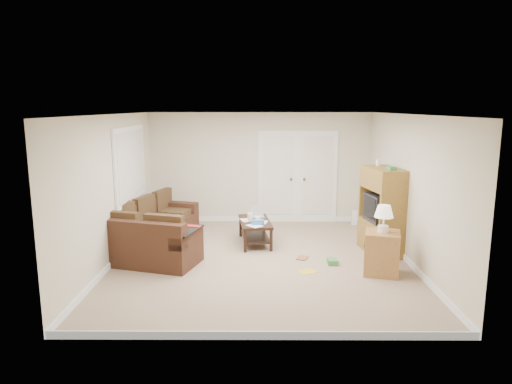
{
  "coord_description": "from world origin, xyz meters",
  "views": [
    {
      "loc": [
        -0.05,
        -7.56,
        2.63
      ],
      "look_at": [
        -0.09,
        0.56,
        1.1
      ],
      "focal_mm": 32.0,
      "sensor_mm": 36.0,
      "label": 1
    }
  ],
  "objects_px": {
    "coffee_table": "(255,231)",
    "side_cabinet": "(382,249)",
    "sectional_sofa": "(152,234)",
    "tv_armoire": "(382,210)"
  },
  "relations": [
    {
      "from": "side_cabinet",
      "to": "sectional_sofa",
      "type": "bearing_deg",
      "value": 178.99
    },
    {
      "from": "tv_armoire",
      "to": "coffee_table",
      "type": "bearing_deg",
      "value": 156.79
    },
    {
      "from": "sectional_sofa",
      "to": "coffee_table",
      "type": "xyz_separation_m",
      "value": [
        1.9,
        0.48,
        -0.07
      ]
    },
    {
      "from": "coffee_table",
      "to": "sectional_sofa",
      "type": "bearing_deg",
      "value": -172.66
    },
    {
      "from": "sectional_sofa",
      "to": "side_cabinet",
      "type": "distance_m",
      "value": 4.09
    },
    {
      "from": "sectional_sofa",
      "to": "coffee_table",
      "type": "height_order",
      "value": "sectional_sofa"
    },
    {
      "from": "tv_armoire",
      "to": "side_cabinet",
      "type": "distance_m",
      "value": 1.19
    },
    {
      "from": "side_cabinet",
      "to": "tv_armoire",
      "type": "bearing_deg",
      "value": 90.87
    },
    {
      "from": "coffee_table",
      "to": "side_cabinet",
      "type": "xyz_separation_m",
      "value": [
        2.02,
        -1.63,
        0.15
      ]
    },
    {
      "from": "tv_armoire",
      "to": "side_cabinet",
      "type": "relative_size",
      "value": 1.5
    }
  ]
}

